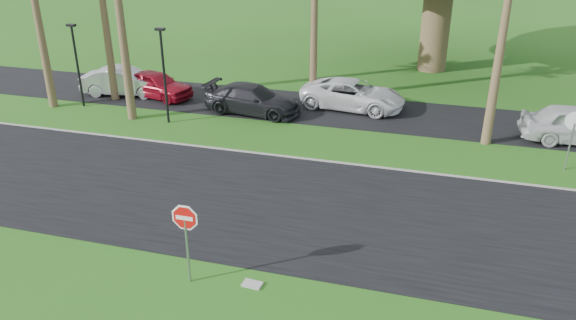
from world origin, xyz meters
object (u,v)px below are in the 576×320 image
(stop_sign_far, at_px, (574,129))
(car_minivan, at_px, (353,95))
(stop_sign_near, at_px, (186,228))
(car_silver, at_px, (125,82))
(car_dark, at_px, (253,99))
(car_red, at_px, (156,85))

(stop_sign_far, height_order, car_minivan, stop_sign_far)
(stop_sign_near, xyz_separation_m, car_silver, (-10.82, 14.81, -1.00))
(car_silver, bearing_deg, stop_sign_near, -152.78)
(car_dark, bearing_deg, car_red, 86.40)
(stop_sign_far, bearing_deg, car_minivan, -27.60)
(stop_sign_near, distance_m, car_silver, 18.37)
(car_red, bearing_deg, stop_sign_far, -87.33)
(car_red, bearing_deg, car_silver, 106.14)
(stop_sign_far, bearing_deg, stop_sign_near, 43.73)
(stop_sign_near, height_order, car_silver, stop_sign_near)
(stop_sign_near, bearing_deg, car_dark, 101.86)
(car_red, distance_m, car_dark, 6.07)
(stop_sign_far, distance_m, car_silver, 22.66)
(stop_sign_far, distance_m, car_red, 20.81)
(car_silver, distance_m, car_red, 1.90)
(stop_sign_near, relative_size, car_red, 0.61)
(car_minivan, bearing_deg, car_silver, 102.34)
(car_red, xyz_separation_m, car_minivan, (10.80, 1.13, 0.02))
(car_dark, xyz_separation_m, car_minivan, (4.81, 2.09, 0.02))
(car_silver, xyz_separation_m, car_minivan, (12.71, 1.22, -0.02))
(car_silver, distance_m, car_dark, 7.94)
(car_silver, bearing_deg, stop_sign_far, -108.61)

